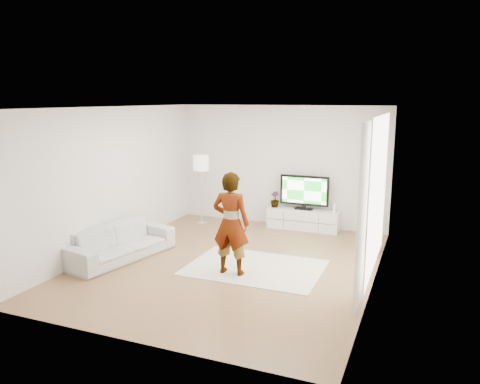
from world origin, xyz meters
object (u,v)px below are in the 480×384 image
at_px(rug, 255,267).
at_px(media_console, 303,219).
at_px(television, 304,191).
at_px(player, 231,223).
at_px(sofa, 120,242).
at_px(floor_lamp, 201,166).

bearing_deg(rug, media_console, 86.68).
xyz_separation_m(television, player, (-0.44, -3.23, 0.01)).
height_order(media_console, sofa, sofa).
distance_m(media_console, player, 3.30).
bearing_deg(television, floor_lamp, -168.89).
bearing_deg(sofa, player, -76.43).
height_order(television, player, player).
xyz_separation_m(television, rug, (-0.16, -2.81, -0.88)).
xyz_separation_m(media_console, floor_lamp, (-2.38, -0.44, 1.16)).
distance_m(media_console, floor_lamp, 2.68).
distance_m(rug, floor_lamp, 3.51).
relative_size(media_console, floor_lamp, 0.99).
bearing_deg(floor_lamp, player, -54.95).
bearing_deg(television, player, -97.81).
height_order(sofa, floor_lamp, floor_lamp).
bearing_deg(floor_lamp, rug, -46.63).
relative_size(media_console, sofa, 0.76).
xyz_separation_m(rug, floor_lamp, (-2.22, 2.35, 1.39)).
bearing_deg(television, rug, -93.29).
bearing_deg(rug, television, 86.71).
distance_m(rug, player, 1.02).
height_order(television, sofa, television).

